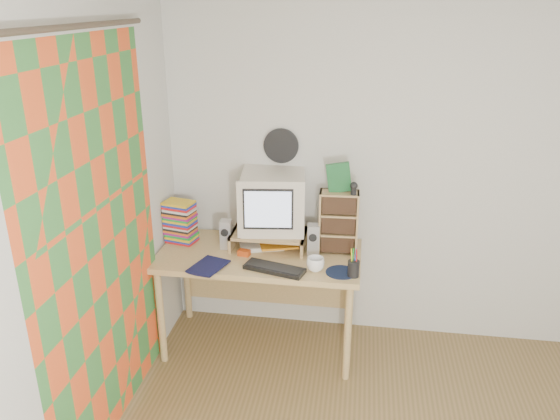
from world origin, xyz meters
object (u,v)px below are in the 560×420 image
(cd_rack, at_px, (338,222))
(crt_monitor, at_px, (272,202))
(keyboard, at_px, (274,269))
(dvd_stack, at_px, (181,223))
(diary, at_px, (196,262))
(mug, at_px, (315,264))
(desk, at_px, (261,266))

(cd_rack, bearing_deg, crt_monitor, 172.86)
(keyboard, height_order, cd_rack, cd_rack)
(keyboard, bearing_deg, cd_rack, 57.40)
(keyboard, xyz_separation_m, cd_rack, (0.39, 0.35, 0.21))
(dvd_stack, relative_size, diary, 1.26)
(crt_monitor, height_order, keyboard, crt_monitor)
(cd_rack, xyz_separation_m, mug, (-0.12, -0.31, -0.17))
(cd_rack, bearing_deg, mug, -114.02)
(keyboard, distance_m, dvd_stack, 0.83)
(desk, relative_size, cd_rack, 3.18)
(crt_monitor, bearing_deg, desk, -135.49)
(crt_monitor, bearing_deg, dvd_stack, 176.36)
(mug, bearing_deg, diary, -176.92)
(diary, bearing_deg, desk, 56.47)
(desk, bearing_deg, cd_rack, 4.86)
(crt_monitor, xyz_separation_m, mug, (0.34, -0.35, -0.28))
(crt_monitor, relative_size, keyboard, 1.09)
(keyboard, distance_m, mug, 0.27)
(crt_monitor, xyz_separation_m, cd_rack, (0.47, -0.04, -0.11))
(desk, height_order, crt_monitor, crt_monitor)
(mug, xyz_separation_m, diary, (-0.79, -0.04, -0.02))
(cd_rack, height_order, diary, cd_rack)
(keyboard, bearing_deg, desk, 131.22)
(crt_monitor, height_order, cd_rack, crt_monitor)
(diary, bearing_deg, dvd_stack, 139.17)
(cd_rack, distance_m, diary, 1.00)
(crt_monitor, relative_size, diary, 1.87)
(crt_monitor, height_order, diary, crt_monitor)
(desk, distance_m, crt_monitor, 0.47)
(desk, xyz_separation_m, dvd_stack, (-0.59, 0.05, 0.28))
(crt_monitor, distance_m, dvd_stack, 0.69)
(desk, height_order, keyboard, keyboard)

